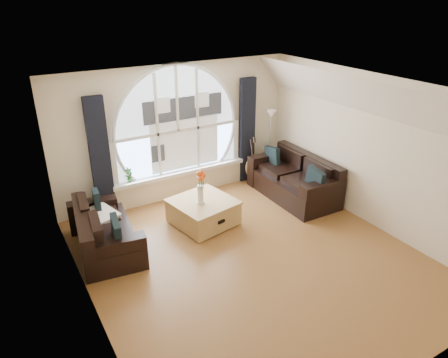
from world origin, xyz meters
TOP-DOWN VIEW (x-y plane):
  - ground at (0.00, 0.00)m, footprint 5.00×5.50m
  - ceiling at (0.00, 0.00)m, footprint 5.00×5.50m
  - wall_back at (0.00, 2.75)m, footprint 5.00×0.01m
  - wall_front at (0.00, -2.75)m, footprint 5.00×0.01m
  - wall_left at (-2.50, 0.00)m, footprint 0.01×5.50m
  - wall_right at (2.50, 0.00)m, footprint 0.01×5.50m
  - attic_slope at (2.20, 0.00)m, footprint 0.92×5.50m
  - arched_window at (0.00, 2.72)m, footprint 2.60×0.06m
  - window_sill at (0.00, 2.65)m, footprint 2.90×0.22m
  - window_frame at (0.00, 2.69)m, footprint 2.76×0.08m
  - neighbor_house at (0.15, 2.71)m, footprint 1.70×0.02m
  - curtain_left at (-1.60, 2.63)m, footprint 0.35×0.12m
  - curtain_right at (1.60, 2.63)m, footprint 0.35×0.12m
  - sofa_left at (-1.95, 1.46)m, footprint 1.07×1.79m
  - sofa_right at (1.95, 1.40)m, footprint 1.01×1.97m
  - coffee_chest at (-0.16, 1.37)m, footprint 1.21×1.21m
  - throw_blanket at (-1.96, 1.72)m, footprint 0.70×0.70m
  - vase_flowers at (-0.24, 1.31)m, footprint 0.24×0.24m
  - floor_lamp at (2.06, 2.39)m, footprint 0.24×0.24m
  - guitar at (1.65, 2.52)m, footprint 0.42×0.35m
  - potted_plant at (-1.10, 2.65)m, footprint 0.18×0.15m

SIDE VIEW (x-z plane):
  - ground at x=0.00m, z-range -0.01..0.01m
  - coffee_chest at x=-0.16m, z-range 0.00..0.51m
  - sofa_left at x=-1.95m, z-range 0.02..0.78m
  - sofa_right at x=1.95m, z-range -0.03..0.83m
  - throw_blanket at x=-1.96m, z-range 0.45..0.55m
  - window_sill at x=0.00m, z-range 0.47..0.55m
  - guitar at x=1.65m, z-range 0.00..1.06m
  - potted_plant at x=-1.10m, z-range 0.55..0.85m
  - floor_lamp at x=2.06m, z-range 0.00..1.60m
  - vase_flowers at x=-0.24m, z-range 0.51..1.21m
  - curtain_left at x=-1.60m, z-range 0.00..2.30m
  - curtain_right at x=1.60m, z-range 0.00..2.30m
  - wall_back at x=0.00m, z-range 0.00..2.70m
  - wall_front at x=0.00m, z-range 0.00..2.70m
  - wall_left at x=-2.50m, z-range 0.00..2.70m
  - wall_right at x=2.50m, z-range 0.00..2.70m
  - neighbor_house at x=0.15m, z-range 0.75..2.25m
  - arched_window at x=0.00m, z-range 0.55..2.70m
  - window_frame at x=0.00m, z-range 0.55..2.70m
  - attic_slope at x=2.20m, z-range 1.99..2.71m
  - ceiling at x=0.00m, z-range 2.70..2.71m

